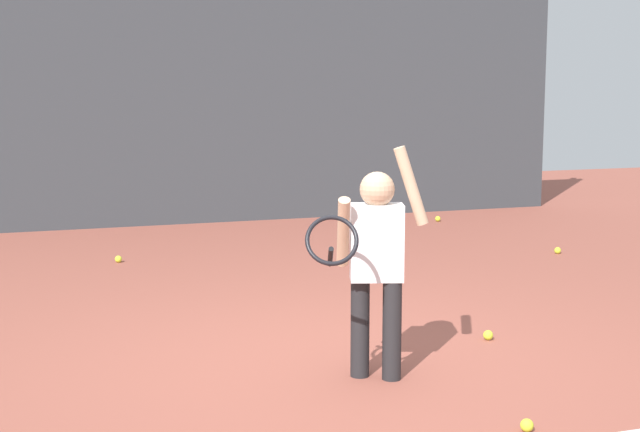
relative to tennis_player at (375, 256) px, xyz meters
The scene contains 10 objects.
ground_plane 0.81m from the tennis_player, 116.23° to the left, with size 20.00×20.00×0.00m, color #9E5142.
back_fence_windscreen 6.20m from the tennis_player, 91.48° to the left, with size 10.13×0.08×3.32m, color #383D42.
fence_post_1 6.27m from the tennis_player, 91.46° to the left, with size 0.09×0.09×3.47m, color slate.
fence_post_2 7.87m from the tennis_player, 52.43° to the left, with size 0.09×0.09×3.47m, color slate.
tennis_player is the anchor object (origin of this frame).
tennis_ball_0 4.44m from the tennis_player, 43.43° to the left, with size 0.07×0.07×0.07m, color #CCE033.
tennis_ball_1 6.12m from the tennis_player, 60.70° to the left, with size 0.07×0.07×0.07m, color #CCE033.
tennis_ball_2 1.33m from the tennis_player, 26.10° to the left, with size 0.07×0.07×0.07m, color #CCE033.
tennis_ball_4 1.29m from the tennis_player, 67.80° to the right, with size 0.07×0.07×0.07m, color #CCE033.
tennis_ball_7 4.14m from the tennis_player, 104.32° to the left, with size 0.07×0.07×0.07m, color #CCE033.
Camera 1 is at (-1.79, -5.13, 1.72)m, focal length 52.02 mm.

